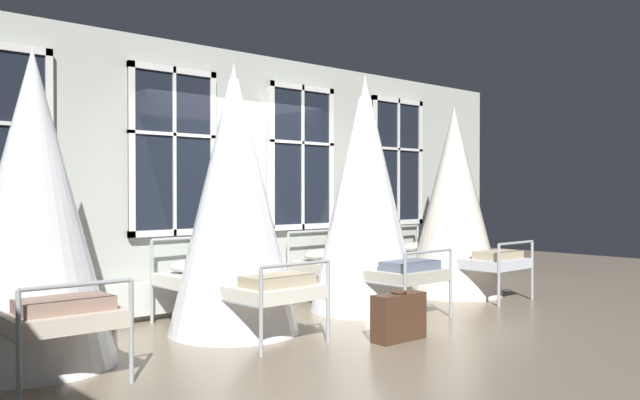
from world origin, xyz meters
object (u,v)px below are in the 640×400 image
at_px(cot_second, 234,202).
at_px(cot_fourth, 454,204).
at_px(cot_first, 33,212).
at_px(suitcase_dark, 399,317).
at_px(cot_third, 365,196).

distance_m(cot_second, cot_fourth, 3.62).
distance_m(cot_first, suitcase_dark, 3.31).
bearing_deg(cot_third, cot_fourth, -89.07).
distance_m(cot_first, cot_third, 3.77).
distance_m(cot_second, suitcase_dark, 1.95).
relative_size(cot_fourth, suitcase_dark, 4.51).
bearing_deg(cot_fourth, cot_first, 89.82).
xyz_separation_m(cot_second, suitcase_dark, (0.94, -1.33, -1.07)).
xyz_separation_m(cot_second, cot_third, (1.85, 0.00, 0.05)).
distance_m(cot_first, cot_second, 1.92).
bearing_deg(suitcase_dark, cot_fourth, 28.40).
xyz_separation_m(cot_first, cot_third, (3.77, -0.00, 0.11)).
bearing_deg(cot_third, cot_first, 89.56).
bearing_deg(cot_second, cot_first, 89.25).
height_order(cot_fourth, suitcase_dark, cot_fourth).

